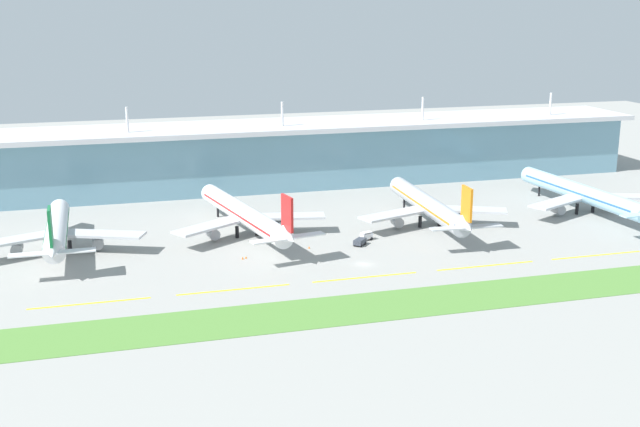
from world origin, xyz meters
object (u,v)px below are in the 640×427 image
(airliner_nearest, at_px, (57,230))
(airliner_near_middle, at_px, (245,215))
(airliner_farthest, at_px, (583,194))
(safety_cone_nose_front, at_px, (309,247))
(safety_cone_left_wingtip, at_px, (246,257))
(baggage_cart, at_px, (366,236))
(pushback_tug, at_px, (360,242))
(airliner_far_middle, at_px, (429,206))
(safety_cone_right_wingtip, at_px, (243,258))

(airliner_nearest, relative_size, airliner_near_middle, 0.83)
(airliner_farthest, relative_size, safety_cone_nose_front, 103.40)
(safety_cone_left_wingtip, bearing_deg, baggage_cart, 11.40)
(safety_cone_nose_front, bearing_deg, pushback_tug, -3.79)
(safety_cone_left_wingtip, bearing_deg, airliner_nearest, 158.31)
(airliner_farthest, relative_size, baggage_cart, 18.04)
(baggage_cart, bearing_deg, airliner_near_middle, 156.32)
(airliner_near_middle, relative_size, airliner_far_middle, 1.05)
(airliner_near_middle, height_order, pushback_tug, airliner_near_middle)
(airliner_far_middle, xyz_separation_m, safety_cone_nose_front, (-42.43, -13.45, -6.10))
(airliner_near_middle, relative_size, safety_cone_right_wingtip, 100.80)
(airliner_far_middle, distance_m, safety_cone_left_wingtip, 64.31)
(safety_cone_left_wingtip, relative_size, safety_cone_right_wingtip, 1.00)
(safety_cone_nose_front, bearing_deg, airliner_nearest, 167.23)
(airliner_far_middle, bearing_deg, safety_cone_right_wingtip, -163.80)
(safety_cone_nose_front, bearing_deg, safety_cone_left_wingtip, -167.67)
(airliner_near_middle, distance_m, safety_cone_left_wingtip, 23.49)
(airliner_farthest, bearing_deg, pushback_tug, -169.39)
(airliner_nearest, height_order, airliner_farthest, same)
(safety_cone_nose_front, height_order, safety_cone_right_wingtip, same)
(airliner_near_middle, distance_m, baggage_cart, 37.07)
(safety_cone_left_wingtip, distance_m, safety_cone_nose_front, 19.57)
(pushback_tug, bearing_deg, baggage_cart, 51.19)
(airliner_nearest, relative_size, safety_cone_right_wingtip, 83.44)
(airliner_nearest, bearing_deg, safety_cone_left_wingtip, -21.69)
(airliner_near_middle, bearing_deg, airliner_far_middle, -4.67)
(airliner_nearest, relative_size, safety_cone_left_wingtip, 83.44)
(airliner_nearest, xyz_separation_m, airliner_farthest, (167.58, -0.93, 0.02))
(safety_cone_left_wingtip, bearing_deg, airliner_near_middle, 79.87)
(airliner_near_middle, height_order, airliner_farthest, same)
(airliner_near_middle, xyz_separation_m, safety_cone_left_wingtip, (-3.99, -22.32, -6.11))
(pushback_tug, xyz_separation_m, safety_cone_right_wingtip, (-35.09, -3.74, -0.75))
(airliner_farthest, bearing_deg, safety_cone_nose_front, -171.53)
(airliner_near_middle, bearing_deg, baggage_cart, -23.68)
(airliner_near_middle, distance_m, safety_cone_right_wingtip, 24.20)
(pushback_tug, height_order, safety_cone_right_wingtip, pushback_tug)
(airliner_farthest, height_order, pushback_tug, airliner_farthest)
(airliner_near_middle, bearing_deg, pushback_tug, -32.46)
(airliner_nearest, bearing_deg, safety_cone_right_wingtip, -22.65)
(airliner_nearest, height_order, safety_cone_left_wingtip, airliner_nearest)
(airliner_nearest, distance_m, safety_cone_left_wingtip, 53.92)
(airliner_far_middle, xyz_separation_m, safety_cone_right_wingtip, (-62.57, -18.18, -6.10))
(airliner_far_middle, bearing_deg, pushback_tug, -152.28)
(airliner_farthest, distance_m, safety_cone_nose_front, 99.95)
(safety_cone_nose_front, bearing_deg, safety_cone_right_wingtip, -166.79)
(airliner_near_middle, height_order, airliner_far_middle, same)
(baggage_cart, bearing_deg, safety_cone_nose_front, -169.57)
(safety_cone_left_wingtip, relative_size, safety_cone_nose_front, 1.00)
(airliner_nearest, distance_m, safety_cone_right_wingtip, 53.18)
(pushback_tug, height_order, safety_cone_left_wingtip, pushback_tug)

